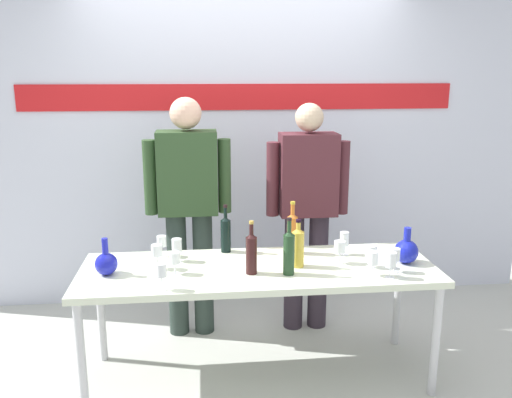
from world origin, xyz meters
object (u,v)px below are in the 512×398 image
(wine_bottle_2, at_px, (292,232))
(wine_bottle_3, at_px, (226,233))
(decanter_blue_left, at_px, (106,263))
(presenter_left, at_px, (188,203))
(wine_bottle_1, at_px, (251,252))
(wine_glass_left_4, at_px, (177,246))
(wine_bottle_0, at_px, (298,246))
(wine_glass_right_4, at_px, (395,255))
(decanter_blue_right, at_px, (406,251))
(wine_glass_left_3, at_px, (162,242))
(wine_glass_right_3, at_px, (344,239))
(wine_glass_right_1, at_px, (371,252))
(display_table, at_px, (259,276))
(presenter_right, at_px, (307,204))
(wine_glass_left_0, at_px, (157,251))
(wine_glass_right_2, at_px, (340,247))
(wine_glass_left_1, at_px, (175,258))
(wine_bottle_4, at_px, (289,251))
(wine_glass_left_2, at_px, (161,271))
(wine_glass_right_0, at_px, (373,259))
(wine_glass_right_5, at_px, (391,260))

(wine_bottle_2, height_order, wine_bottle_3, wine_bottle_2)
(decanter_blue_left, height_order, presenter_left, presenter_left)
(wine_bottle_1, xyz_separation_m, wine_glass_left_4, (-0.44, 0.25, -0.03))
(wine_bottle_0, bearing_deg, wine_glass_right_4, -15.68)
(wine_glass_left_4, bearing_deg, decanter_blue_right, -7.40)
(decanter_blue_left, relative_size, wine_glass_left_3, 1.64)
(wine_bottle_2, distance_m, wine_glass_right_3, 0.33)
(wine_bottle_1, distance_m, wine_glass_left_4, 0.50)
(wine_bottle_1, xyz_separation_m, wine_glass_right_1, (0.72, 0.02, -0.04))
(display_table, relative_size, presenter_left, 1.25)
(wine_bottle_3, bearing_deg, wine_glass_right_3, -10.27)
(presenter_right, distance_m, wine_bottle_2, 0.46)
(wine_glass_left_0, xyz_separation_m, wine_glass_left_3, (0.01, 0.22, -0.01))
(wine_glass_right_2, bearing_deg, wine_glass_left_1, -175.97)
(display_table, relative_size, wine_glass_right_3, 14.21)
(presenter_left, bearing_deg, wine_bottle_4, -52.99)
(wine_bottle_4, bearing_deg, decanter_blue_left, 174.34)
(wine_bottle_1, relative_size, wine_glass_right_2, 2.23)
(decanter_blue_left, xyz_separation_m, presenter_left, (0.46, 0.67, 0.18))
(wine_glass_left_3, bearing_deg, wine_glass_right_1, -14.88)
(decanter_blue_right, height_order, wine_bottle_1, wine_bottle_1)
(wine_glass_left_4, xyz_separation_m, wine_glass_right_2, (0.99, -0.14, 0.00))
(display_table, bearing_deg, presenter_right, 56.50)
(wine_glass_left_1, height_order, wine_glass_right_4, wine_glass_right_4)
(wine_glass_left_1, bearing_deg, wine_glass_right_4, -4.84)
(display_table, xyz_separation_m, wine_glass_right_2, (0.50, 0.01, 0.16))
(display_table, xyz_separation_m, decanter_blue_right, (0.90, -0.03, 0.14))
(wine_bottle_2, bearing_deg, wine_glass_left_4, -174.28)
(wine_bottle_4, bearing_deg, wine_glass_left_2, -168.05)
(wine_bottle_1, distance_m, wine_glass_right_3, 0.67)
(display_table, bearing_deg, decanter_blue_left, -178.07)
(wine_bottle_0, bearing_deg, presenter_left, 135.10)
(wine_glass_left_3, xyz_separation_m, wine_glass_right_1, (1.25, -0.33, -0.00))
(wine_bottle_0, xyz_separation_m, wine_glass_left_0, (-0.84, 0.05, -0.02))
(decanter_blue_right, distance_m, wine_glass_left_0, 1.51)
(wine_bottle_4, bearing_deg, wine_bottle_2, 76.97)
(decanter_blue_left, xyz_separation_m, wine_bottle_4, (1.05, -0.10, 0.07))
(presenter_right, relative_size, wine_bottle_1, 5.25)
(wine_glass_right_2, bearing_deg, wine_glass_right_4, -32.28)
(decanter_blue_left, distance_m, presenter_left, 0.83)
(wine_glass_left_4, bearing_deg, display_table, -17.13)
(decanter_blue_left, bearing_deg, wine_glass_right_0, -6.69)
(wine_bottle_0, bearing_deg, display_table, 175.96)
(wine_glass_right_3, height_order, wine_glass_right_5, wine_glass_right_5)
(wine_glass_right_3, bearing_deg, wine_glass_left_3, 175.44)
(wine_bottle_0, height_order, wine_glass_right_5, wine_bottle_0)
(wine_glass_left_4, bearing_deg, wine_glass_right_1, -11.35)
(wine_bottle_1, xyz_separation_m, wine_bottle_2, (0.30, 0.32, 0.01))
(decanter_blue_left, distance_m, wine_glass_right_3, 1.47)
(decanter_blue_right, height_order, wine_glass_right_3, decanter_blue_right)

